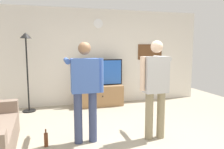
{
  "coord_description": "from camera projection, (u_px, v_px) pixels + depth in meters",
  "views": [
    {
      "loc": [
        -1.15,
        -3.13,
        1.61
      ],
      "look_at": [
        0.02,
        1.2,
        1.05
      ],
      "focal_mm": 34.22,
      "sensor_mm": 36.0,
      "label": 1
    }
  ],
  "objects": [
    {
      "name": "beverage_bottle",
      "position": [
        46.0,
        139.0,
        3.49
      ],
      "size": [
        0.07,
        0.07,
        0.3
      ],
      "color": "#592D19",
      "rests_on": "ground_plane"
    },
    {
      "name": "wall_clock",
      "position": [
        98.0,
        23.0,
        6.0
      ],
      "size": [
        0.26,
        0.03,
        0.26
      ],
      "primitive_type": "cylinder",
      "rotation": [
        1.57,
        0.0,
        0.0
      ],
      "color": "white"
    },
    {
      "name": "person_standing_nearer_couch",
      "position": [
        155.0,
        84.0,
        3.73
      ],
      "size": [
        0.59,
        0.78,
        1.74
      ],
      "color": "gray",
      "rests_on": "ground_plane"
    },
    {
      "name": "framed_picture",
      "position": [
        150.0,
        52.0,
        6.52
      ],
      "size": [
        0.77,
        0.04,
        0.46
      ],
      "primitive_type": "cube",
      "color": "brown"
    },
    {
      "name": "back_wall",
      "position": [
        95.0,
        57.0,
        6.15
      ],
      "size": [
        6.4,
        0.1,
        2.7
      ],
      "primitive_type": "cube",
      "color": "silver",
      "rests_on": "ground_plane"
    },
    {
      "name": "ground_plane",
      "position": [
        130.0,
        147.0,
        3.5
      ],
      "size": [
        8.4,
        8.4,
        0.0
      ],
      "primitive_type": "plane",
      "color": "#9E937F"
    },
    {
      "name": "floor_lamp",
      "position": [
        27.0,
        56.0,
        5.28
      ],
      "size": [
        0.32,
        0.32,
        1.99
      ],
      "color": "black",
      "rests_on": "ground_plane"
    },
    {
      "name": "tv_stand",
      "position": [
        101.0,
        96.0,
        5.97
      ],
      "size": [
        1.21,
        0.49,
        0.57
      ],
      "color": "#997047",
      "rests_on": "ground_plane"
    },
    {
      "name": "person_standing_nearer_lamp",
      "position": [
        85.0,
        86.0,
        3.57
      ],
      "size": [
        0.63,
        0.78,
        1.71
      ],
      "color": "#384266",
      "rests_on": "ground_plane"
    },
    {
      "name": "television",
      "position": [
        100.0,
        72.0,
        5.93
      ],
      "size": [
        1.25,
        0.07,
        0.73
      ],
      "color": "black",
      "rests_on": "tv_stand"
    }
  ]
}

